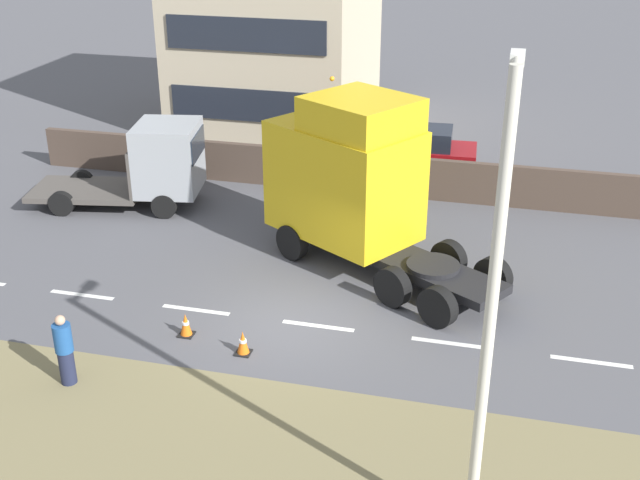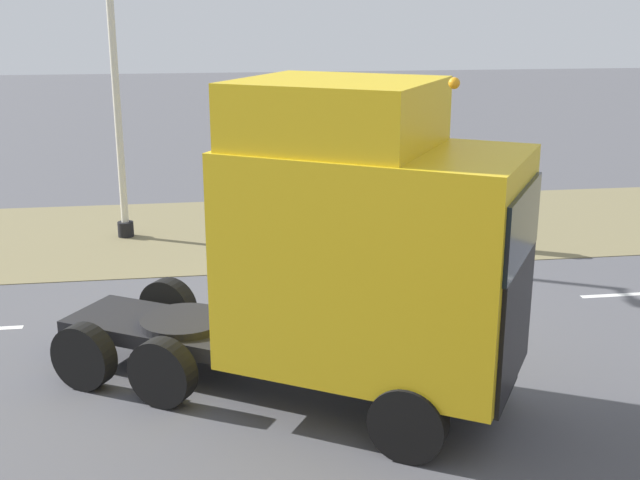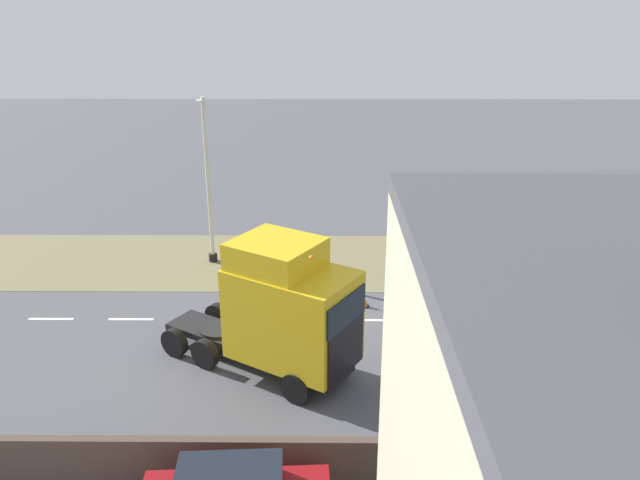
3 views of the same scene
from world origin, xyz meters
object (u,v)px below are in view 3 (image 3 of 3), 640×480
at_px(pedestrian, 399,265).
at_px(traffic_cone_trailing, 364,300).
at_px(flatbed_truck, 518,377).
at_px(lorry_cab, 286,311).
at_px(lamp_post, 209,191).
at_px(traffic_cone_lead, 326,296).

relative_size(pedestrian, traffic_cone_trailing, 2.89).
relative_size(flatbed_truck, pedestrian, 3.51).
height_order(lorry_cab, lamp_post, lamp_post).
distance_m(flatbed_truck, pedestrian, 10.15).
height_order(flatbed_truck, pedestrian, flatbed_truck).
relative_size(pedestrian, traffic_cone_lead, 2.89).
bearing_deg(flatbed_truck, traffic_cone_lead, 25.36).
bearing_deg(pedestrian, traffic_cone_lead, -58.19).
height_order(lamp_post, traffic_cone_lead, lamp_post).
distance_m(lamp_post, pedestrian, 9.47).
bearing_deg(flatbed_truck, lamp_post, 32.06).
bearing_deg(pedestrian, lorry_cab, -31.73).
xyz_separation_m(lorry_cab, lamp_post, (-9.72, -4.15, 1.18)).
distance_m(flatbed_truck, traffic_cone_trailing, 8.52).
bearing_deg(traffic_cone_lead, lamp_post, -128.01).
relative_size(lorry_cab, pedestrian, 4.27).
distance_m(lorry_cab, flatbed_truck, 7.46).
bearing_deg(traffic_cone_trailing, lamp_post, -123.66).
xyz_separation_m(lorry_cab, traffic_cone_trailing, (-5.01, 2.92, -2.12)).
bearing_deg(lamp_post, traffic_cone_trailing, 56.34).
bearing_deg(traffic_cone_trailing, traffic_cone_lead, -104.90).
bearing_deg(pedestrian, flatbed_truck, 13.64).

